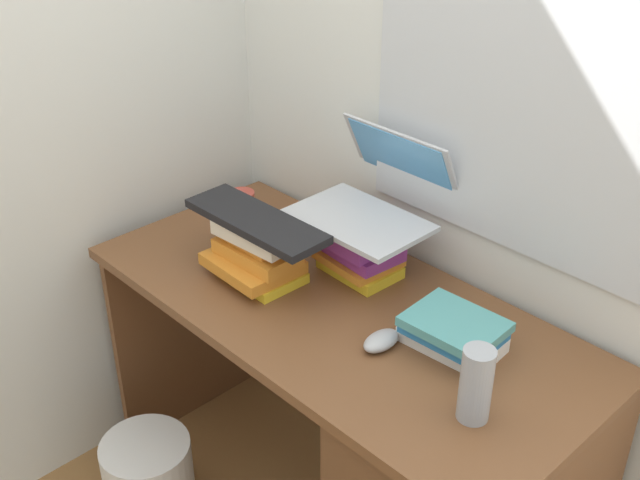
{
  "coord_description": "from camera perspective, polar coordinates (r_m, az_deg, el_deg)",
  "views": [
    {
      "loc": [
        1.17,
        -1.19,
        1.92
      ],
      "look_at": [
        -0.04,
        -0.02,
        0.95
      ],
      "focal_mm": 44.71,
      "sensor_mm": 36.0,
      "label": 1
    }
  ],
  "objects": [
    {
      "name": "book_stack_keyboard_riser",
      "position": [
        2.1,
        -4.51,
        -0.91
      ],
      "size": [
        0.25,
        0.2,
        0.16
      ],
      "color": "yellow",
      "rests_on": "desk"
    },
    {
      "name": "laptop",
      "position": [
        2.11,
        4.15,
        3.18
      ],
      "size": [
        0.35,
        0.34,
        0.22
      ],
      "color": "#B7BABF",
      "rests_on": "book_stack_tall"
    },
    {
      "name": "keyboard",
      "position": [
        2.05,
        -4.59,
        1.38
      ],
      "size": [
        0.42,
        0.15,
        0.02
      ],
      "primitive_type": "cube",
      "rotation": [
        0.0,
        0.0,
        0.02
      ],
      "color": "black",
      "rests_on": "book_stack_keyboard_riser"
    },
    {
      "name": "wall_left",
      "position": [
        2.36,
        -12.33,
        14.15
      ],
      "size": [
        0.05,
        6.0,
        2.6
      ],
      "primitive_type": "cube",
      "color": "silver",
      "rests_on": "ground"
    },
    {
      "name": "mug",
      "position": [
        2.4,
        -5.57,
        2.39
      ],
      "size": [
        0.12,
        0.08,
        0.09
      ],
      "color": "#B23F33",
      "rests_on": "desk"
    },
    {
      "name": "book_stack_tall",
      "position": [
        2.13,
        2.88,
        -0.47
      ],
      "size": [
        0.23,
        0.2,
        0.15
      ],
      "color": "yellow",
      "rests_on": "desk"
    },
    {
      "name": "computer_mouse",
      "position": [
        1.88,
        4.4,
        -7.2
      ],
      "size": [
        0.06,
        0.1,
        0.04
      ],
      "primitive_type": "ellipsoid",
      "color": "#A5A8AD",
      "rests_on": "desk"
    },
    {
      "name": "water_bottle",
      "position": [
        1.68,
        11.1,
        -10.11
      ],
      "size": [
        0.07,
        0.07,
        0.17
      ],
      "primitive_type": "cylinder",
      "color": "#999EA5",
      "rests_on": "desk"
    },
    {
      "name": "wall_back",
      "position": [
        2.04,
        8.86,
        11.98
      ],
      "size": [
        6.0,
        0.06,
        2.6
      ],
      "color": "silver",
      "rests_on": "ground"
    },
    {
      "name": "book_stack_side",
      "position": [
        1.89,
        9.52,
        -6.55
      ],
      "size": [
        0.24,
        0.18,
        0.08
      ],
      "color": "white",
      "rests_on": "desk"
    }
  ]
}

